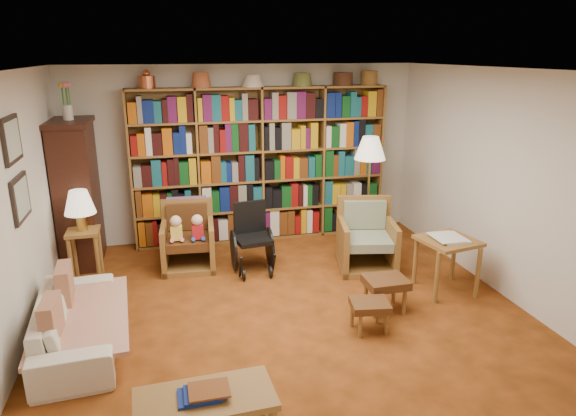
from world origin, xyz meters
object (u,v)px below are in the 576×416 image
object	(u,v)px
armchair_sage	(364,241)
footstool_a	(370,307)
sofa	(77,322)
armchair_leather	(188,239)
wheelchair	(252,239)
side_table_papers	(448,247)
footstool_b	(386,284)
coffee_table	(205,403)
floor_lamp	(370,153)
side_table_lamp	(84,245)

from	to	relation	value
armchair_sage	footstool_a	world-z (taller)	armchair_sage
sofa	armchair_leather	world-z (taller)	armchair_leather
wheelchair	side_table_papers	distance (m)	2.36
footstool_b	side_table_papers	bearing A→B (deg)	17.66
armchair_sage	coffee_table	size ratio (longest dim) A/B	0.89
wheelchair	footstool_a	bearing A→B (deg)	-64.41
armchair_sage	footstool_a	size ratio (longest dim) A/B	2.10
floor_lamp	footstool_a	xyz separation A→B (m)	(-0.81, -2.10, -1.11)
coffee_table	side_table_papers	bearing A→B (deg)	32.02
floor_lamp	coffee_table	xyz separation A→B (m)	(-2.52, -3.28, -1.02)
sofa	side_table_lamp	xyz separation A→B (m)	(-0.10, 1.54, 0.20)
armchair_sage	floor_lamp	world-z (taller)	floor_lamp
footstool_a	side_table_lamp	bearing A→B (deg)	145.85
armchair_leather	wheelchair	size ratio (longest dim) A/B	0.98
sofa	side_table_lamp	distance (m)	1.56
side_table_lamp	armchair_sage	world-z (taller)	armchair_sage
wheelchair	floor_lamp	world-z (taller)	floor_lamp
armchair_sage	floor_lamp	bearing A→B (deg)	65.06
armchair_sage	footstool_b	world-z (taller)	armchair_sage
sofa	floor_lamp	xyz separation A→B (m)	(3.58, 1.70, 1.12)
floor_lamp	footstool_a	distance (m)	2.51
wheelchair	coffee_table	world-z (taller)	wheelchair
sofa	armchair_leather	xyz separation A→B (m)	(1.12, 1.71, 0.10)
footstool_b	sofa	bearing A→B (deg)	179.17
armchair_sage	footstool_b	xyz separation A→B (m)	(-0.23, -1.19, -0.03)
wheelchair	side_table_papers	world-z (taller)	wheelchair
sofa	floor_lamp	distance (m)	4.12
side_table_lamp	floor_lamp	xyz separation A→B (m)	(3.68, 0.15, 0.92)
coffee_table	armchair_leather	bearing A→B (deg)	88.90
sofa	side_table_papers	distance (m)	3.97
footstool_a	coffee_table	distance (m)	2.08
wheelchair	footstool_a	xyz separation A→B (m)	(0.86, -1.80, -0.13)
sofa	armchair_sage	bearing A→B (deg)	-75.11
armchair_sage	floor_lamp	size ratio (longest dim) A/B	0.55
wheelchair	footstool_a	distance (m)	2.00
footstool_a	coffee_table	size ratio (longest dim) A/B	0.42
footstool_b	armchair_leather	bearing A→B (deg)	138.24
footstool_a	footstool_b	distance (m)	0.48
side_table_lamp	armchair_leather	xyz separation A→B (m)	(1.22, 0.17, -0.10)
side_table_lamp	footstool_a	bearing A→B (deg)	-34.15
side_table_lamp	coffee_table	distance (m)	3.33
sofa	wheelchair	world-z (taller)	wheelchair
sofa	coffee_table	size ratio (longest dim) A/B	1.72
wheelchair	side_table_papers	xyz separation A→B (m)	(2.05, -1.17, 0.15)
armchair_leather	wheelchair	bearing A→B (deg)	-21.79
armchair_sage	footstool_b	distance (m)	1.21
armchair_leather	footstool_b	world-z (taller)	armchair_leather
side_table_lamp	armchair_leather	bearing A→B (deg)	7.74
wheelchair	footstool_b	world-z (taller)	wheelchair
floor_lamp	footstool_b	world-z (taller)	floor_lamp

